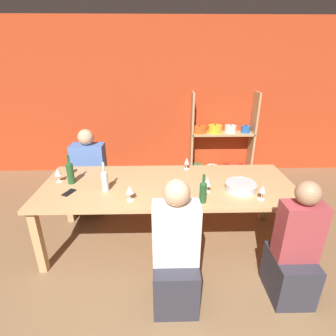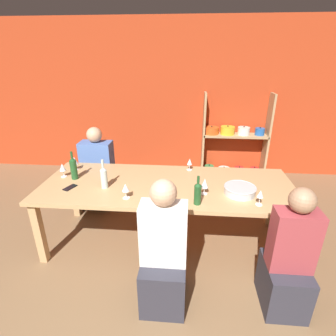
{
  "view_description": "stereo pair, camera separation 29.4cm",
  "coord_description": "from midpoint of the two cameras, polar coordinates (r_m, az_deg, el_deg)",
  "views": [
    {
      "loc": [
        -0.01,
        -1.0,
        2.07
      ],
      "look_at": [
        0.05,
        1.71,
        0.92
      ],
      "focal_mm": 28.0,
      "sensor_mm": 36.0,
      "label": 1
    },
    {
      "loc": [
        0.28,
        -0.99,
        2.07
      ],
      "look_at": [
        0.05,
        1.71,
        0.92
      ],
      "focal_mm": 28.0,
      "sensor_mm": 36.0,
      "label": 2
    }
  ],
  "objects": [
    {
      "name": "wine_glass_white_a",
      "position": [
        3.25,
        1.54,
        1.38
      ],
      "size": [
        0.07,
        0.07,
        0.15
      ],
      "color": "white",
      "rests_on": "dining_table"
    },
    {
      "name": "wine_bottle_amber",
      "position": [
        2.82,
        -16.55,
        -2.57
      ],
      "size": [
        0.07,
        0.07,
        0.32
      ],
      "color": "#B2C6C1",
      "rests_on": "dining_table"
    },
    {
      "name": "person_near_b",
      "position": [
        2.63,
        22.67,
        -17.35
      ],
      "size": [
        0.35,
        0.44,
        1.17
      ],
      "color": "#2D2D38",
      "rests_on": "ground_plane"
    },
    {
      "name": "wine_glass_red_a",
      "position": [
        3.38,
        -23.15,
        0.56
      ],
      "size": [
        0.08,
        0.08,
        0.17
      ],
      "color": "white",
      "rests_on": "dining_table"
    },
    {
      "name": "wine_bottle_green",
      "position": [
        2.51,
        4.34,
        -5.13
      ],
      "size": [
        0.07,
        0.07,
        0.29
      ],
      "color": "#1E4C23",
      "rests_on": "dining_table"
    },
    {
      "name": "shelf_unit",
      "position": [
        4.94,
        9.59,
        5.27
      ],
      "size": [
        1.16,
        0.3,
        1.51
      ],
      "color": "tan",
      "rests_on": "ground_plane"
    },
    {
      "name": "wine_glass_empty_a",
      "position": [
        2.66,
        16.97,
        -4.6
      ],
      "size": [
        0.06,
        0.06,
        0.15
      ],
      "color": "white",
      "rests_on": "dining_table"
    },
    {
      "name": "wine_glass_empty_b",
      "position": [
        2.59,
        -11.57,
        -4.79
      ],
      "size": [
        0.07,
        0.07,
        0.16
      ],
      "color": "white",
      "rests_on": "dining_table"
    },
    {
      "name": "wine_bottle_dark",
      "position": [
        3.12,
        -23.09,
        -0.87
      ],
      "size": [
        0.08,
        0.08,
        0.33
      ],
      "color": "#1E4C23",
      "rests_on": "dining_table"
    },
    {
      "name": "mixing_bowl",
      "position": [
        2.83,
        12.75,
        -3.95
      ],
      "size": [
        0.33,
        0.33,
        0.08
      ],
      "color": "#B7BABC",
      "rests_on": "dining_table"
    },
    {
      "name": "wall_back_red",
      "position": [
        4.88,
        -3.02,
        14.55
      ],
      "size": [
        8.8,
        0.06,
        2.7
      ],
      "color": "#B23819",
      "rests_on": "ground_plane"
    },
    {
      "name": "cell_phone",
      "position": [
        2.96,
        -23.47,
        -4.99
      ],
      "size": [
        0.12,
        0.17,
        0.01
      ],
      "color": "black",
      "rests_on": "dining_table"
    },
    {
      "name": "person_near_a",
      "position": [
        2.39,
        -2.06,
        -19.49
      ],
      "size": [
        0.38,
        0.48,
        1.22
      ],
      "color": "#2D2D38",
      "rests_on": "ground_plane"
    },
    {
      "name": "wine_glass_red_b",
      "position": [
        3.22,
        -25.33,
        -0.92
      ],
      "size": [
        0.07,
        0.07,
        0.17
      ],
      "color": "white",
      "rests_on": "dining_table"
    },
    {
      "name": "dining_table",
      "position": [
        2.94,
        -2.82,
        -4.81
      ],
      "size": [
        2.78,
        1.07,
        0.77
      ],
      "color": "tan",
      "rests_on": "ground_plane"
    },
    {
      "name": "wine_glass_red_c",
      "position": [
        2.7,
        5.51,
        -3.1
      ],
      "size": [
        0.07,
        0.07,
        0.17
      ],
      "color": "white",
      "rests_on": "dining_table"
    },
    {
      "name": "person_far_a",
      "position": [
        4.01,
        -18.44,
        -2.48
      ],
      "size": [
        0.45,
        0.57,
        1.17
      ],
      "rotation": [
        0.0,
        0.0,
        3.14
      ],
      "color": "#2D2D38",
      "rests_on": "ground_plane"
    }
  ]
}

